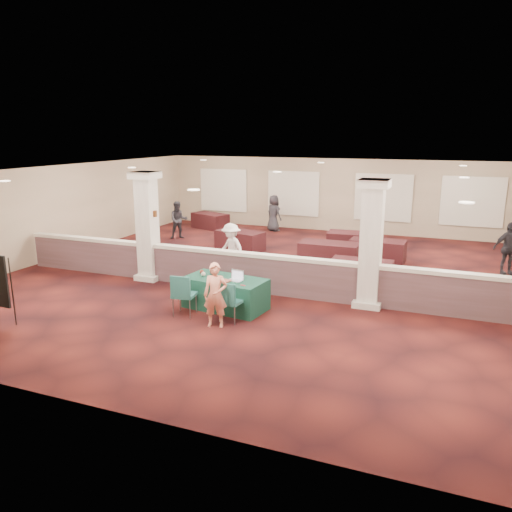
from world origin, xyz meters
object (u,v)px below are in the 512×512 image
at_px(attendee_b, 231,248).
at_px(far_table_back_right, 377,251).
at_px(attendee_a, 179,220).
at_px(conf_chair_main, 229,299).
at_px(far_table_front_center, 329,254).
at_px(attendee_c, 508,248).
at_px(far_table_front_left, 240,241).
at_px(far_table_front_right, 361,272).
at_px(attendee_d, 274,213).
at_px(near_table, 225,293).
at_px(far_table_back_left, 210,221).
at_px(conf_chair_side, 183,292).
at_px(woman, 215,295).
at_px(far_table_back_center, 354,243).

bearing_deg(attendee_b, far_table_back_right, 62.68).
bearing_deg(attendee_b, attendee_a, 160.67).
relative_size(conf_chair_main, far_table_front_center, 0.50).
xyz_separation_m(conf_chair_main, attendee_c, (6.30, 6.88, 0.25)).
distance_m(far_table_front_center, attendee_a, 7.14).
height_order(far_table_front_left, far_table_front_right, far_table_front_left).
bearing_deg(far_table_front_center, attendee_b, -142.66).
height_order(far_table_front_left, attendee_d, attendee_d).
relative_size(near_table, far_table_back_left, 1.18).
distance_m(conf_chair_main, conf_chair_side, 1.19).
xyz_separation_m(conf_chair_main, far_table_front_right, (2.30, 4.13, -0.22)).
relative_size(woman, far_table_front_left, 0.84).
height_order(far_table_front_center, attendee_b, attendee_b).
bearing_deg(far_table_front_right, far_table_back_right, 89.29).
distance_m(conf_chair_main, far_table_back_center, 8.00).
bearing_deg(far_table_back_center, attendee_a, -179.65).
xyz_separation_m(conf_chair_side, attendee_c, (7.49, 6.93, 0.21)).
bearing_deg(far_table_front_left, far_table_back_left, 130.73).
xyz_separation_m(far_table_front_center, attendee_c, (5.36, 1.04, 0.43)).
xyz_separation_m(woman, attendee_c, (6.48, 7.21, 0.08)).
xyz_separation_m(far_table_front_center, attendee_d, (-3.73, 4.99, 0.41)).
distance_m(conf_chair_main, far_table_back_left, 11.81).
distance_m(conf_chair_side, far_table_back_center, 8.33).
distance_m(far_table_front_left, far_table_back_left, 4.62).
bearing_deg(conf_chair_side, far_table_back_right, 55.67).
xyz_separation_m(conf_chair_main, conf_chair_side, (-1.19, -0.05, 0.03)).
bearing_deg(conf_chair_side, attendee_a, 113.00).
bearing_deg(far_table_back_left, attendee_d, 9.72).
xyz_separation_m(woman, far_table_back_left, (-5.53, 10.67, -0.39)).
bearing_deg(far_table_front_center, attendee_c, 10.96).
bearing_deg(attendee_c, far_table_front_center, 165.17).
distance_m(conf_chair_side, far_table_back_right, 7.92).
bearing_deg(attendee_d, far_table_front_right, 155.28).
height_order(near_table, conf_chair_side, conf_chair_side).
relative_size(far_table_front_right, far_table_back_left, 1.02).
relative_size(conf_chair_main, attendee_d, 0.60).
bearing_deg(far_table_back_left, woman, -62.59).
height_order(woman, attendee_a, attendee_a).
bearing_deg(far_table_back_right, far_table_back_center, 138.85).
distance_m(near_table, attendee_b, 3.26).
distance_m(conf_chair_main, attendee_a, 9.81).
bearing_deg(far_table_front_center, far_table_front_left, 164.75).
bearing_deg(woman, attendee_b, 94.66).
height_order(far_table_back_center, far_table_back_right, far_table_back_center).
relative_size(far_table_front_left, far_table_front_right, 1.01).
relative_size(far_table_front_left, attendee_d, 1.11).
bearing_deg(attendee_c, conf_chair_main, -158.29).
relative_size(attendee_a, attendee_d, 0.96).
bearing_deg(conf_chair_main, woman, -112.89).
relative_size(near_table, attendee_a, 1.31).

